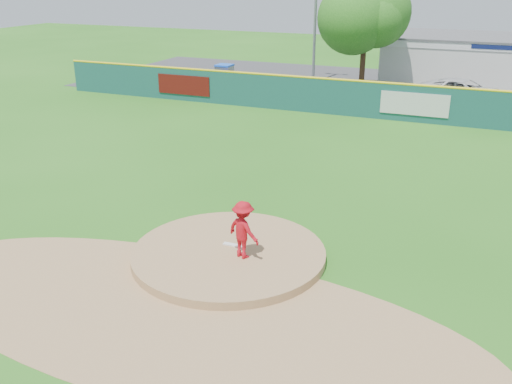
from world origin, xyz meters
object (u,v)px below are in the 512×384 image
at_px(van, 463,92).
at_px(playground_slide, 224,76).
at_px(deciduous_tree, 365,22).
at_px(pool_building_grp, 494,60).
at_px(pitcher, 243,230).

xyz_separation_m(van, playground_slide, (-15.59, -1.11, 0.07)).
relative_size(van, playground_slide, 1.81).
height_order(van, playground_slide, playground_slide).
relative_size(van, deciduous_tree, 0.73).
height_order(van, pool_building_grp, pool_building_grp).
xyz_separation_m(van, deciduous_tree, (-6.55, 1.35, 3.79)).
relative_size(pool_building_grp, playground_slide, 5.09).
bearing_deg(playground_slide, deciduous_tree, 15.27).
height_order(pitcher, van, pitcher).
height_order(van, deciduous_tree, deciduous_tree).
relative_size(pitcher, pool_building_grp, 0.11).
bearing_deg(van, pool_building_grp, 4.83).
relative_size(pitcher, playground_slide, 0.55).
bearing_deg(pool_building_grp, van, -99.84).
bearing_deg(pool_building_grp, deciduous_tree, -138.84).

